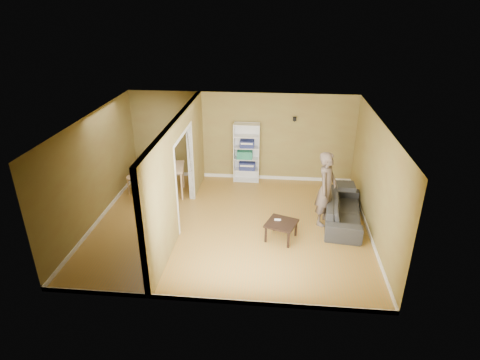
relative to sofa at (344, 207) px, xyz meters
name	(u,v)px	position (x,y,z in m)	size (l,w,h in m)	color
room_shell	(230,175)	(-2.70, -0.40, 0.90)	(6.50, 6.50, 6.50)	#AE762E
partition	(179,173)	(-3.90, -0.40, 0.90)	(0.22, 5.50, 2.60)	olive
wall_speaker	(295,119)	(-1.20, 2.29, 1.50)	(0.10, 0.10, 0.10)	black
sofa	(344,207)	(0.00, 0.00, 0.00)	(0.91, 2.13, 0.81)	black
person	(327,183)	(-0.47, -0.10, 0.67)	(0.61, 0.78, 2.14)	slate
bookshelf	(247,152)	(-2.54, 2.20, 0.48)	(0.74, 0.33, 1.77)	white
paper_box_navy_a	(247,165)	(-2.51, 2.16, 0.09)	(0.46, 0.30, 0.24)	navy
paper_box_teal	(245,154)	(-2.59, 2.16, 0.43)	(0.44, 0.29, 0.23)	#0F6E4A
paper_box_navy_b	(247,144)	(-2.52, 2.16, 0.76)	(0.40, 0.26, 0.21)	navy
coffee_table	(281,225)	(-1.50, -0.92, -0.05)	(0.64, 0.64, 0.42)	black
game_controller	(278,220)	(-1.59, -0.82, 0.03)	(0.14, 0.04, 0.03)	white
dining_table	(159,170)	(-4.82, 1.03, 0.34)	(1.31, 0.88, 0.82)	#E8B38C
chair_left	(135,176)	(-5.56, 1.08, 0.09)	(0.45, 0.45, 0.98)	#CFB97E
chair_near	(158,187)	(-4.73, 0.46, 0.09)	(0.45, 0.45, 0.99)	tan
chair_far	(167,170)	(-4.81, 1.69, 0.05)	(0.42, 0.42, 0.92)	tan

